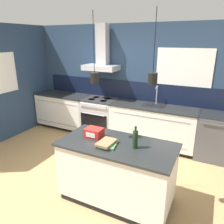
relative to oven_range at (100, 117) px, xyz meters
name	(u,v)px	position (x,y,z in m)	size (l,w,h in m)	color
ground_plane	(82,175)	(0.56, -1.69, -0.46)	(16.00, 16.00, 0.00)	tan
wall_back	(126,80)	(0.54, 0.31, 0.90)	(5.60, 2.34, 2.60)	navy
wall_left	(8,83)	(-1.86, -0.99, 0.85)	(0.08, 3.80, 2.60)	navy
counter_run_left	(64,110)	(-1.10, 0.01, 0.01)	(1.42, 0.64, 0.91)	black
counter_run_sink	(153,126)	(1.32, 0.01, 0.01)	(1.86, 0.64, 1.32)	black
oven_range	(100,117)	(0.00, 0.00, 0.00)	(0.79, 0.66, 0.91)	#B5B5BA
dishwasher	(214,136)	(2.55, 0.00, 0.00)	(0.62, 0.65, 0.91)	#4C4C51
kitchen_island	(117,172)	(1.36, -1.94, 0.00)	(1.61, 0.81, 0.91)	black
bottle_on_island	(135,139)	(1.62, -1.94, 0.58)	(0.07, 0.07, 0.30)	#193319
book_stack	(107,143)	(1.26, -2.04, 0.48)	(0.26, 0.32, 0.06)	#4C7F4C
red_supply_box	(94,133)	(0.97, -1.89, 0.52)	(0.25, 0.20, 0.13)	red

